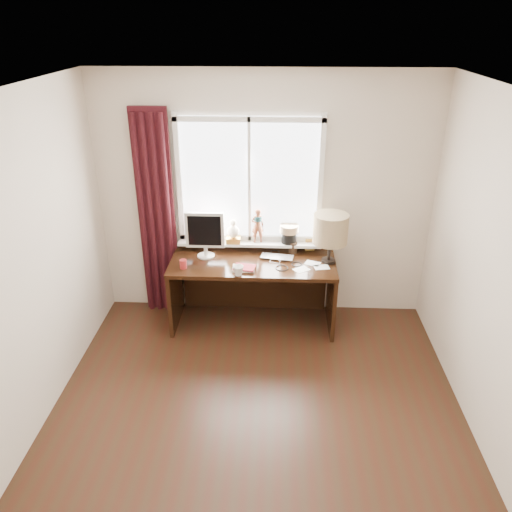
{
  "coord_description": "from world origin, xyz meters",
  "views": [
    {
      "loc": [
        0.14,
        -2.95,
        3.04
      ],
      "look_at": [
        -0.05,
        1.25,
        1.0
      ],
      "focal_mm": 35.0,
      "sensor_mm": 36.0,
      "label": 1
    }
  ],
  "objects_px": {
    "mug": "(238,270)",
    "desk": "(253,278)",
    "red_cup": "(183,264)",
    "laptop": "(277,257)",
    "monitor": "(205,232)",
    "table_lamp": "(331,229)"
  },
  "relations": [
    {
      "from": "laptop",
      "to": "red_cup",
      "type": "height_order",
      "value": "red_cup"
    },
    {
      "from": "laptop",
      "to": "table_lamp",
      "type": "xyz_separation_m",
      "value": [
        0.52,
        -0.06,
        0.35
      ]
    },
    {
      "from": "desk",
      "to": "red_cup",
      "type": "bearing_deg",
      "value": -158.16
    },
    {
      "from": "mug",
      "to": "red_cup",
      "type": "relative_size",
      "value": 1.15
    },
    {
      "from": "red_cup",
      "to": "monitor",
      "type": "bearing_deg",
      "value": 55.92
    },
    {
      "from": "desk",
      "to": "table_lamp",
      "type": "xyz_separation_m",
      "value": [
        0.77,
        -0.07,
        0.61
      ]
    },
    {
      "from": "table_lamp",
      "to": "monitor",
      "type": "bearing_deg",
      "value": 176.78
    },
    {
      "from": "mug",
      "to": "monitor",
      "type": "relative_size",
      "value": 0.22
    },
    {
      "from": "red_cup",
      "to": "monitor",
      "type": "height_order",
      "value": "monitor"
    },
    {
      "from": "mug",
      "to": "desk",
      "type": "distance_m",
      "value": 0.51
    },
    {
      "from": "mug",
      "to": "table_lamp",
      "type": "xyz_separation_m",
      "value": [
        0.9,
        0.33,
        0.31
      ]
    },
    {
      "from": "laptop",
      "to": "mug",
      "type": "xyz_separation_m",
      "value": [
        -0.38,
        -0.39,
        0.04
      ]
    },
    {
      "from": "mug",
      "to": "table_lamp",
      "type": "relative_size",
      "value": 0.2
    },
    {
      "from": "mug",
      "to": "monitor",
      "type": "distance_m",
      "value": 0.59
    },
    {
      "from": "laptop",
      "to": "table_lamp",
      "type": "bearing_deg",
      "value": 3.21
    },
    {
      "from": "laptop",
      "to": "monitor",
      "type": "bearing_deg",
      "value": -171.31
    },
    {
      "from": "desk",
      "to": "table_lamp",
      "type": "relative_size",
      "value": 3.27
    },
    {
      "from": "red_cup",
      "to": "table_lamp",
      "type": "relative_size",
      "value": 0.18
    },
    {
      "from": "laptop",
      "to": "monitor",
      "type": "distance_m",
      "value": 0.79
    },
    {
      "from": "monitor",
      "to": "table_lamp",
      "type": "height_order",
      "value": "table_lamp"
    },
    {
      "from": "laptop",
      "to": "mug",
      "type": "distance_m",
      "value": 0.54
    },
    {
      "from": "laptop",
      "to": "mug",
      "type": "relative_size",
      "value": 3.2
    }
  ]
}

